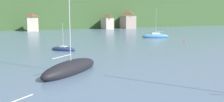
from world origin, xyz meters
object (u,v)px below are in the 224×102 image
sailboat_far_1 (156,36)px  sailboat_far_2 (63,49)px  mooring_buoy_near (185,42)px  shore_building_central (107,22)px  shore_building_westcentral (32,23)px  shore_building_eastcentral (128,20)px  sailboat_mid_8 (71,69)px

sailboat_far_1 → sailboat_far_2: sailboat_far_1 is taller
mooring_buoy_near → shore_building_central: bearing=82.6°
shore_building_central → sailboat_far_2: shore_building_central is taller
sailboat_far_2 → shore_building_westcentral: bearing=133.9°
shore_building_westcentral → shore_building_central: shore_building_westcentral is taller
sailboat_far_2 → shore_building_eastcentral: bearing=97.2°
shore_building_westcentral → sailboat_mid_8: size_ratio=0.71×
shore_building_eastcentral → mooring_buoy_near: 55.78m
shore_building_eastcentral → mooring_buoy_near: size_ratio=18.05×
mooring_buoy_near → sailboat_mid_8: bearing=-152.7°
sailboat_mid_8 → shore_building_westcentral: bearing=48.2°
sailboat_far_1 → sailboat_mid_8: bearing=64.3°
shore_building_central → sailboat_mid_8: (-36.30, -67.93, -2.73)m
shore_building_eastcentral → sailboat_mid_8: 82.60m
sailboat_mid_8 → shore_building_central: bearing=24.7°
shore_building_westcentral → sailboat_far_2: 52.24m
shore_building_central → sailboat_mid_8: bearing=-118.1°
mooring_buoy_near → sailboat_far_2: bearing=-179.0°
shore_building_eastcentral → sailboat_far_2: shore_building_eastcentral is taller
shore_building_central → mooring_buoy_near: shore_building_central is taller
sailboat_far_1 → sailboat_far_2: size_ratio=1.73×
shore_building_central → sailboat_mid_8: sailboat_mid_8 is taller
shore_building_westcentral → sailboat_far_2: bearing=-92.5°
shore_building_central → sailboat_far_1: sailboat_far_1 is taller
shore_building_eastcentral → sailboat_mid_8: (-46.60, -68.12, -3.55)m
sailboat_far_1 → shore_building_eastcentral: bearing=-88.2°
shore_building_westcentral → shore_building_eastcentral: (41.18, 1.28, 0.81)m
sailboat_mid_8 → mooring_buoy_near: 33.11m
shore_building_central → shore_building_eastcentral: 10.33m
shore_building_westcentral → mooring_buoy_near: bearing=-65.1°
sailboat_far_1 → sailboat_far_2: 29.11m
shore_building_westcentral → shore_building_eastcentral: size_ratio=0.80×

